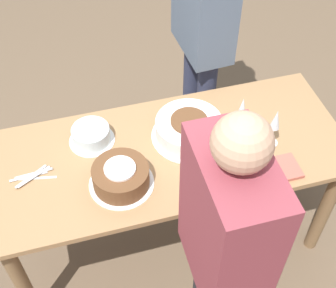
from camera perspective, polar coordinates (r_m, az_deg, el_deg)
The scene contains 11 objects.
ground_plane at distance 2.84m, azimuth 0.00°, elevation -10.97°, with size 12.00×12.00×0.00m, color brown.
dining_table at distance 2.31m, azimuth 0.00°, elevation -2.84°, with size 1.72×0.71×0.76m.
cake_center_white at distance 2.24m, azimuth 2.56°, elevation 1.87°, with size 0.36×0.36×0.11m.
cake_front_chocolate at distance 2.06m, azimuth -5.77°, elevation -3.97°, with size 0.29×0.29×0.11m.
cake_back_decorated at distance 2.26m, azimuth -9.35°, elevation 1.07°, with size 0.22×0.22×0.08m.
wine_glass_near at distance 2.20m, azimuth 12.97°, elevation 2.64°, with size 0.07×0.07×0.22m.
wine_glass_far at distance 2.21m, azimuth 9.01°, elevation 4.14°, with size 0.06×0.06×0.22m.
fork_pile at distance 2.19m, azimuth -16.13°, elevation -3.79°, with size 0.21×0.10×0.01m.
napkin_stack at distance 2.20m, azimuth 13.91°, elevation -2.88°, with size 0.14×0.14×0.02m.
person_cutting at distance 1.72m, azimuth 6.84°, elevation -12.07°, with size 0.22×0.40×1.59m.
person_watching at distance 2.55m, azimuth 4.37°, elevation 15.55°, with size 0.25×0.41×1.76m.
Camera 1 is at (-0.38, -1.39, 2.44)m, focal length 50.00 mm.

